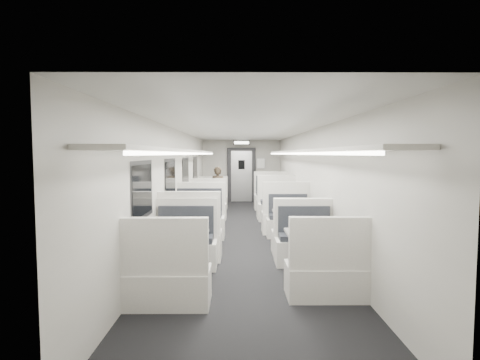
{
  "coord_description": "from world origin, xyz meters",
  "views": [
    {
      "loc": [
        -0.13,
        -8.5,
        1.86
      ],
      "look_at": [
        -0.08,
        1.33,
        1.18
      ],
      "focal_mm": 28.0,
      "sensor_mm": 36.0,
      "label": 1
    }
  ],
  "objects_px": {
    "booth_left_a": "(211,200)",
    "booth_left_b": "(205,210)",
    "booth_left_d": "(178,257)",
    "vestibule_door": "(241,175)",
    "booth_left_c": "(195,227)",
    "booth_right_b": "(282,210)",
    "exit_sign": "(242,143)",
    "booth_right_d": "(314,254)",
    "passenger": "(218,190)",
    "booth_right_c": "(293,227)",
    "booth_right_a": "(274,200)"
  },
  "relations": [
    {
      "from": "vestibule_door",
      "to": "booth_left_a",
      "type": "bearing_deg",
      "value": -112.29
    },
    {
      "from": "exit_sign",
      "to": "booth_left_c",
      "type": "bearing_deg",
      "value": -98.67
    },
    {
      "from": "booth_right_c",
      "to": "booth_left_b",
      "type": "bearing_deg",
      "value": 131.62
    },
    {
      "from": "booth_left_d",
      "to": "exit_sign",
      "type": "height_order",
      "value": "exit_sign"
    },
    {
      "from": "booth_right_a",
      "to": "exit_sign",
      "type": "bearing_deg",
      "value": 113.81
    },
    {
      "from": "booth_left_b",
      "to": "booth_right_b",
      "type": "bearing_deg",
      "value": -7.52
    },
    {
      "from": "booth_right_a",
      "to": "booth_right_c",
      "type": "distance_m",
      "value": 4.07
    },
    {
      "from": "booth_left_b",
      "to": "booth_right_a",
      "type": "xyz_separation_m",
      "value": [
        2.0,
        1.82,
        0.04
      ]
    },
    {
      "from": "booth_left_b",
      "to": "booth_right_c",
      "type": "height_order",
      "value": "booth_left_b"
    },
    {
      "from": "booth_right_d",
      "to": "booth_left_c",
      "type": "bearing_deg",
      "value": 136.71
    },
    {
      "from": "booth_left_a",
      "to": "exit_sign",
      "type": "bearing_deg",
      "value": 62.87
    },
    {
      "from": "exit_sign",
      "to": "booth_right_a",
      "type": "bearing_deg",
      "value": -66.19
    },
    {
      "from": "vestibule_door",
      "to": "exit_sign",
      "type": "height_order",
      "value": "exit_sign"
    },
    {
      "from": "booth_right_d",
      "to": "passenger",
      "type": "relative_size",
      "value": 1.38
    },
    {
      "from": "booth_left_b",
      "to": "booth_left_d",
      "type": "bearing_deg",
      "value": -90.0
    },
    {
      "from": "booth_left_d",
      "to": "passenger",
      "type": "bearing_deg",
      "value": 87.99
    },
    {
      "from": "booth_left_d",
      "to": "booth_right_b",
      "type": "relative_size",
      "value": 0.92
    },
    {
      "from": "booth_right_b",
      "to": "passenger",
      "type": "distance_m",
      "value": 2.8
    },
    {
      "from": "booth_left_a",
      "to": "booth_left_b",
      "type": "height_order",
      "value": "booth_left_b"
    },
    {
      "from": "booth_right_a",
      "to": "exit_sign",
      "type": "xyz_separation_m",
      "value": [
        -1.0,
        2.27,
        1.86
      ]
    },
    {
      "from": "booth_left_d",
      "to": "booth_right_d",
      "type": "xyz_separation_m",
      "value": [
        2.0,
        0.21,
        -0.01
      ]
    },
    {
      "from": "booth_left_a",
      "to": "passenger",
      "type": "xyz_separation_m",
      "value": [
        0.23,
        -0.25,
        0.37
      ]
    },
    {
      "from": "booth_right_d",
      "to": "vestibule_door",
      "type": "bearing_deg",
      "value": 96.39
    },
    {
      "from": "passenger",
      "to": "booth_right_d",
      "type": "bearing_deg",
      "value": -56.87
    },
    {
      "from": "booth_left_c",
      "to": "booth_right_c",
      "type": "xyz_separation_m",
      "value": [
        2.0,
        0.22,
        -0.05
      ]
    },
    {
      "from": "booth_left_d",
      "to": "vestibule_door",
      "type": "bearing_deg",
      "value": 83.76
    },
    {
      "from": "booth_left_d",
      "to": "booth_right_d",
      "type": "bearing_deg",
      "value": 5.97
    },
    {
      "from": "vestibule_door",
      "to": "booth_right_b",
      "type": "bearing_deg",
      "value": -78.32
    },
    {
      "from": "booth_left_a",
      "to": "booth_left_c",
      "type": "height_order",
      "value": "booth_left_c"
    },
    {
      "from": "booth_left_c",
      "to": "booth_right_a",
      "type": "relative_size",
      "value": 0.97
    },
    {
      "from": "booth_right_a",
      "to": "vestibule_door",
      "type": "distance_m",
      "value": 2.99
    },
    {
      "from": "booth_left_a",
      "to": "booth_left_d",
      "type": "xyz_separation_m",
      "value": [
        0.0,
        -6.7,
        0.01
      ]
    },
    {
      "from": "booth_left_c",
      "to": "booth_right_a",
      "type": "distance_m",
      "value": 4.74
    },
    {
      "from": "booth_left_b",
      "to": "booth_left_d",
      "type": "height_order",
      "value": "booth_left_b"
    },
    {
      "from": "booth_right_b",
      "to": "exit_sign",
      "type": "bearing_deg",
      "value": 102.95
    },
    {
      "from": "booth_left_c",
      "to": "booth_left_b",
      "type": "bearing_deg",
      "value": 90.0
    },
    {
      "from": "booth_right_c",
      "to": "vestibule_door",
      "type": "height_order",
      "value": "vestibule_door"
    },
    {
      "from": "booth_left_a",
      "to": "booth_right_a",
      "type": "height_order",
      "value": "booth_right_a"
    },
    {
      "from": "booth_right_d",
      "to": "passenger",
      "type": "bearing_deg",
      "value": 105.87
    },
    {
      "from": "booth_left_d",
      "to": "booth_right_b",
      "type": "bearing_deg",
      "value": 65.08
    },
    {
      "from": "booth_left_b",
      "to": "exit_sign",
      "type": "relative_size",
      "value": 3.47
    },
    {
      "from": "booth_right_b",
      "to": "booth_left_b",
      "type": "bearing_deg",
      "value": 172.48
    },
    {
      "from": "booth_left_c",
      "to": "booth_right_b",
      "type": "bearing_deg",
      "value": 47.87
    },
    {
      "from": "booth_right_a",
      "to": "booth_right_c",
      "type": "height_order",
      "value": "booth_right_a"
    },
    {
      "from": "booth_right_c",
      "to": "passenger",
      "type": "distance_m",
      "value": 4.51
    },
    {
      "from": "booth_left_c",
      "to": "booth_left_d",
      "type": "relative_size",
      "value": 1.09
    },
    {
      "from": "booth_left_d",
      "to": "booth_left_b",
      "type": "bearing_deg",
      "value": 90.0
    },
    {
      "from": "booth_left_b",
      "to": "booth_right_d",
      "type": "bearing_deg",
      "value": -65.35
    },
    {
      "from": "booth_left_a",
      "to": "booth_left_b",
      "type": "distance_m",
      "value": 2.13
    },
    {
      "from": "booth_right_b",
      "to": "booth_right_d",
      "type": "height_order",
      "value": "booth_right_b"
    }
  ]
}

